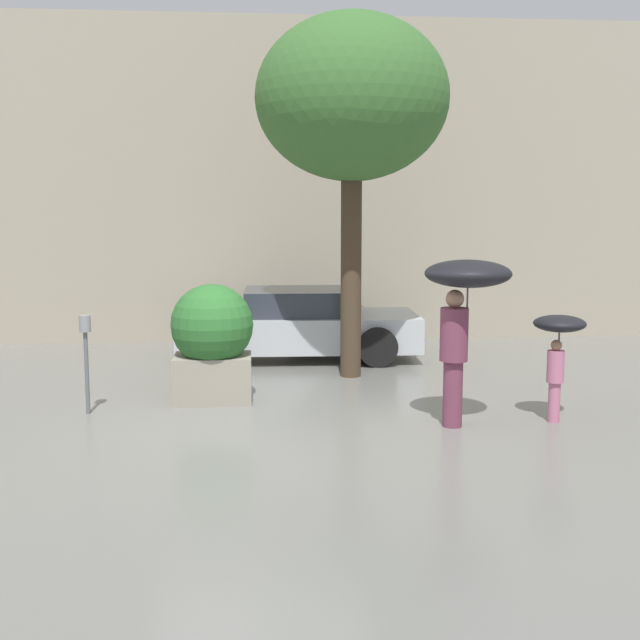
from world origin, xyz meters
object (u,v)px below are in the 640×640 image
(person_child, at_px, (558,338))
(parking_meter, at_px, (86,343))
(parked_car_near, at_px, (299,325))
(street_tree, at_px, (352,101))
(planter_box, at_px, (212,339))
(person_adult, at_px, (464,295))

(person_child, height_order, parking_meter, person_child)
(parked_car_near, xyz_separation_m, street_tree, (0.69, -1.58, 3.49))
(planter_box, xyz_separation_m, person_adult, (2.92, -1.49, 0.70))
(planter_box, xyz_separation_m, parked_car_near, (1.30, 3.00, -0.27))
(planter_box, xyz_separation_m, person_child, (4.10, -1.34, 0.17))
(parked_car_near, height_order, parking_meter, parking_meter)
(person_adult, bearing_deg, parking_meter, 167.63)
(planter_box, height_order, parking_meter, planter_box)
(parking_meter, bearing_deg, street_tree, 29.35)
(person_adult, height_order, parking_meter, person_adult)
(person_child, relative_size, parked_car_near, 0.31)
(person_child, height_order, street_tree, street_tree)
(planter_box, bearing_deg, parked_car_near, 66.62)
(planter_box, bearing_deg, person_adult, -26.99)
(planter_box, height_order, parked_car_near, planter_box)
(planter_box, bearing_deg, street_tree, 35.61)
(person_child, bearing_deg, person_adult, 136.34)
(parked_car_near, bearing_deg, street_tree, -154.77)
(parked_car_near, bearing_deg, person_adult, -158.43)
(planter_box, xyz_separation_m, street_tree, (1.99, 1.42, 3.22))
(parked_car_near, relative_size, parking_meter, 3.30)
(person_adult, bearing_deg, person_child, 6.76)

